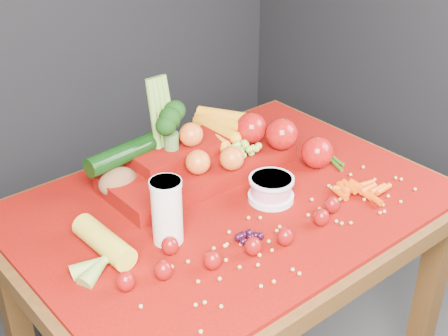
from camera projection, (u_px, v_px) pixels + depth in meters
table at (229, 235)px, 1.63m from camera, size 1.10×0.80×0.75m
red_cloth at (229, 203)px, 1.58m from camera, size 1.05×0.75×0.01m
milk_glass at (167, 209)px, 1.39m from camera, size 0.07×0.07×0.16m
yogurt_bowl at (271, 188)px, 1.57m from camera, size 0.12×0.12×0.06m
strawberry_scatter at (217, 241)px, 1.39m from camera, size 0.58×0.28×0.05m
dark_grape_cluster at (249, 236)px, 1.42m from camera, size 0.06×0.05×0.03m
soybean_scatter at (285, 236)px, 1.44m from camera, size 0.84×0.24×0.01m
corn_ear at (103, 255)px, 1.35m from camera, size 0.19×0.23×0.06m
potato at (118, 182)px, 1.59m from camera, size 0.11×0.08×0.07m
baby_carrot_pile at (361, 190)px, 1.59m from camera, size 0.17×0.17×0.03m
green_bean_pile at (328, 157)px, 1.77m from camera, size 0.14×0.12×0.01m
produce_mound at (209, 152)px, 1.68m from camera, size 0.61×0.37×0.27m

